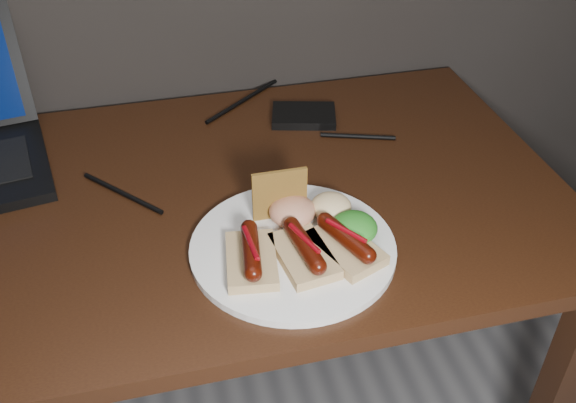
# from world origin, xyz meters

# --- Properties ---
(desk) EXTENTS (1.40, 0.70, 0.75)m
(desk) POSITION_xyz_m (0.00, 1.38, 0.66)
(desk) COLOR black
(desk) RESTS_ON ground
(hard_drive) EXTENTS (0.14, 0.12, 0.02)m
(hard_drive) POSITION_xyz_m (0.32, 1.58, 0.76)
(hard_drive) COLOR black
(hard_drive) RESTS_ON desk
(desk_cables) EXTENTS (0.98, 0.41, 0.01)m
(desk_cables) POSITION_xyz_m (0.00, 1.54, 0.75)
(desk_cables) COLOR black
(desk_cables) RESTS_ON desk
(plate) EXTENTS (0.38, 0.38, 0.01)m
(plate) POSITION_xyz_m (0.21, 1.21, 0.76)
(plate) COLOR white
(plate) RESTS_ON desk
(bread_sausage_left) EXTENTS (0.08, 0.12, 0.04)m
(bread_sausage_left) POSITION_xyz_m (0.14, 1.19, 0.78)
(bread_sausage_left) COLOR #DFBD83
(bread_sausage_left) RESTS_ON plate
(bread_sausage_center) EXTENTS (0.09, 0.12, 0.04)m
(bread_sausage_center) POSITION_xyz_m (0.21, 1.18, 0.78)
(bread_sausage_center) COLOR #DFBD83
(bread_sausage_center) RESTS_ON plate
(bread_sausage_right) EXTENTS (0.11, 0.13, 0.04)m
(bread_sausage_right) POSITION_xyz_m (0.27, 1.18, 0.78)
(bread_sausage_right) COLOR #DFBD83
(bread_sausage_right) RESTS_ON plate
(crispbread) EXTENTS (0.09, 0.01, 0.08)m
(crispbread) POSITION_xyz_m (0.20, 1.28, 0.80)
(crispbread) COLOR #A37C2C
(crispbread) RESTS_ON plate
(salad_greens) EXTENTS (0.07, 0.07, 0.04)m
(salad_greens) POSITION_xyz_m (0.30, 1.21, 0.78)
(salad_greens) COLOR #136219
(salad_greens) RESTS_ON plate
(salsa_mound) EXTENTS (0.07, 0.07, 0.04)m
(salsa_mound) POSITION_xyz_m (0.22, 1.27, 0.78)
(salsa_mound) COLOR #A51610
(salsa_mound) RESTS_ON plate
(coleslaw_mound) EXTENTS (0.06, 0.06, 0.04)m
(coleslaw_mound) POSITION_xyz_m (0.28, 1.27, 0.78)
(coleslaw_mound) COLOR beige
(coleslaw_mound) RESTS_ON plate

